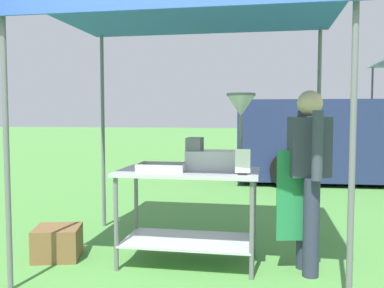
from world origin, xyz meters
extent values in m
plane|color=#519342|center=(0.00, 6.00, 0.00)|extent=(70.00, 70.00, 0.00)
cylinder|color=slate|center=(-1.38, 0.04, 1.18)|extent=(0.04, 0.04, 2.36)
cylinder|color=slate|center=(1.20, 0.04, 1.18)|extent=(0.04, 0.04, 2.36)
cylinder|color=slate|center=(-1.38, 2.04, 1.18)|extent=(0.04, 0.04, 2.36)
cylinder|color=slate|center=(1.20, 2.04, 1.18)|extent=(0.04, 0.04, 2.36)
cube|color=blue|center=(-0.09, 1.04, 2.39)|extent=(2.78, 2.20, 0.05)
cube|color=#B7B7BC|center=(-0.09, 0.89, 0.87)|extent=(1.30, 0.70, 0.04)
cube|color=#B7B7BC|center=(-0.09, 0.89, 0.22)|extent=(1.20, 0.64, 0.02)
cylinder|color=slate|center=(-0.69, 0.59, 0.42)|extent=(0.04, 0.04, 0.85)
cylinder|color=slate|center=(0.51, 0.59, 0.42)|extent=(0.04, 0.04, 0.85)
cylinder|color=slate|center=(-0.69, 1.19, 0.42)|extent=(0.04, 0.04, 0.85)
cylinder|color=slate|center=(0.51, 1.19, 0.42)|extent=(0.04, 0.04, 0.85)
cube|color=#B7B7BC|center=(-0.31, 0.80, 0.89)|extent=(0.43, 0.28, 0.01)
cube|color=#B7B7BC|center=(-0.31, 0.67, 0.93)|extent=(0.43, 0.01, 0.06)
cube|color=#B7B7BC|center=(-0.31, 0.93, 0.93)|extent=(0.43, 0.01, 0.06)
cube|color=#B7B7BC|center=(-0.52, 0.80, 0.93)|extent=(0.01, 0.28, 0.06)
cube|color=#B7B7BC|center=(-0.10, 0.80, 0.93)|extent=(0.01, 0.28, 0.06)
torus|color=#EAB251|center=(-0.38, 0.73, 0.91)|extent=(0.09, 0.09, 0.02)
torus|color=#EAB251|center=(-0.43, 0.82, 0.91)|extent=(0.08, 0.08, 0.02)
torus|color=#EAB251|center=(-0.15, 0.85, 0.91)|extent=(0.09, 0.09, 0.02)
torus|color=#EAB251|center=(-0.48, 0.71, 0.91)|extent=(0.07, 0.07, 0.02)
torus|color=#EAB251|center=(-0.19, 0.77, 0.91)|extent=(0.09, 0.09, 0.02)
torus|color=#EAB251|center=(-0.30, 0.74, 0.91)|extent=(0.08, 0.08, 0.02)
torus|color=#EAB251|center=(-0.33, 0.81, 0.91)|extent=(0.08, 0.08, 0.02)
torus|color=#EAB251|center=(-0.16, 0.71, 0.91)|extent=(0.07, 0.07, 0.02)
torus|color=#EAB251|center=(-0.46, 0.87, 0.91)|extent=(0.08, 0.08, 0.02)
torus|color=#EAB251|center=(-0.25, 0.82, 0.91)|extent=(0.07, 0.07, 0.02)
cube|color=#B7B7BC|center=(0.17, 0.97, 0.97)|extent=(0.56, 0.28, 0.18)
cube|color=slate|center=(-0.04, 0.97, 1.12)|extent=(0.14, 0.22, 0.12)
cylinder|color=slate|center=(0.39, 0.97, 1.23)|extent=(0.04, 0.04, 0.32)
cone|color=#B7B7BC|center=(0.39, 0.97, 1.48)|extent=(0.25, 0.25, 0.19)
cylinder|color=slate|center=(0.39, 0.97, 1.58)|extent=(0.27, 0.27, 0.02)
cube|color=black|center=(0.43, 0.68, 0.89)|extent=(0.08, 0.05, 0.02)
cube|color=white|center=(0.43, 0.68, 1.00)|extent=(0.13, 0.01, 0.21)
cylinder|color=#2D3347|center=(1.01, 0.76, 0.43)|extent=(0.14, 0.14, 0.86)
cylinder|color=#2D3347|center=(0.97, 0.95, 0.43)|extent=(0.14, 0.14, 0.86)
cube|color=#383D4C|center=(0.99, 0.85, 1.12)|extent=(0.38, 0.29, 0.52)
cube|color=#237F47|center=(0.88, 0.83, 0.69)|extent=(0.32, 0.09, 0.80)
cylinder|color=#383D4C|center=(1.04, 0.64, 1.15)|extent=(0.11, 0.11, 0.58)
cylinder|color=#383D4C|center=(0.95, 1.07, 1.15)|extent=(0.11, 0.11, 0.58)
sphere|color=#DBB28E|center=(0.99, 0.85, 1.50)|extent=(0.22, 0.22, 0.22)
cube|color=brown|center=(-1.37, 0.81, 0.15)|extent=(0.51, 0.49, 0.31)
cube|color=navy|center=(2.57, 6.34, 0.89)|extent=(5.17, 2.10, 1.60)
cylinder|color=black|center=(0.95, 7.20, 0.34)|extent=(0.69, 0.27, 0.68)
cylinder|color=black|center=(1.02, 5.34, 0.34)|extent=(0.69, 0.27, 0.68)
cylinder|color=slate|center=(2.89, 7.01, 1.21)|extent=(0.04, 0.04, 2.43)
camera|label=1|loc=(0.63, -2.99, 1.40)|focal=40.09mm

